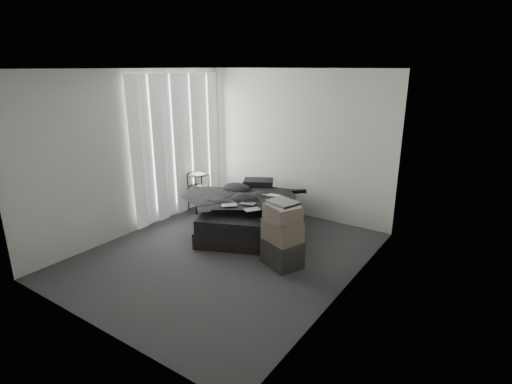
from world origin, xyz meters
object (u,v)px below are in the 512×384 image
Objects in this scene: laptop at (271,192)px; box_lower at (282,252)px; side_stand at (199,193)px; bed at (250,223)px.

laptop is 0.58× the size of box_lower.
side_stand is 2.61m from box_lower.
side_stand is (-1.33, 0.22, 0.24)m from bed.
laptop is 0.41× the size of side_stand.
side_stand is at bearing 172.85° from laptop.
bed is 2.55× the size of side_stand.
side_stand reaches higher than box_lower.
box_lower is at bearing -58.97° from bed.
bed is 3.59× the size of box_lower.
bed is 0.64m from laptop.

